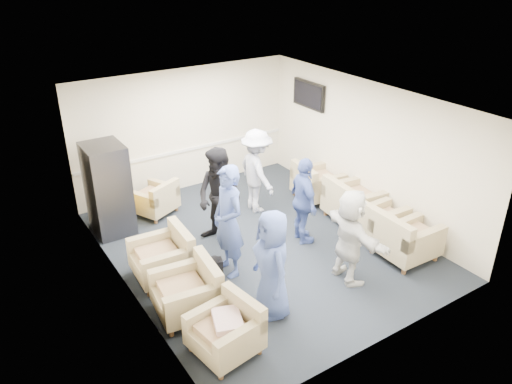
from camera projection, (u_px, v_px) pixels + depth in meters
floor at (261, 244)px, 9.20m from camera, size 6.00×6.00×0.00m
ceiling at (261, 102)px, 8.01m from camera, size 6.00×6.00×0.00m
back_wall at (185, 130)px, 10.87m from camera, size 5.00×0.02×2.70m
front_wall at (391, 260)px, 6.35m from camera, size 5.00×0.02×2.70m
left_wall at (121, 216)px, 7.38m from camera, size 0.02×6.00×2.70m
right_wall at (367, 149)px, 9.83m from camera, size 0.02×6.00×2.70m
chair_rail at (187, 150)px, 11.05m from camera, size 4.98×0.04×0.06m
tv at (309, 95)px, 10.85m from camera, size 0.10×1.00×0.58m
armchair_left_near at (228, 331)px, 6.65m from camera, size 0.92×0.92×0.65m
armchair_left_mid at (190, 293)px, 7.34m from camera, size 0.98×0.98×0.71m
armchair_left_far at (165, 258)px, 8.17m from camera, size 0.94×0.94×0.71m
armchair_right_near at (403, 239)px, 8.66m from camera, size 0.97×0.97×0.76m
armchair_right_midnear at (384, 226)px, 9.10m from camera, size 0.90×0.90×0.71m
armchair_right_midfar at (351, 203)px, 9.89m from camera, size 1.04×1.04×0.75m
armchair_right_far at (315, 184)px, 10.72m from camera, size 0.98×0.98×0.71m
armchair_corner at (156, 200)px, 10.14m from camera, size 1.03×1.03×0.62m
vending_machine at (108, 189)px, 9.30m from camera, size 0.71×0.83×1.75m
backpack at (215, 267)px, 8.17m from camera, size 0.30×0.25×0.43m
pillow at (228, 322)px, 6.56m from camera, size 0.50×0.58×0.14m
person_front_left at (272, 265)px, 7.14m from camera, size 0.69×0.91×1.69m
person_mid_left at (228, 222)px, 8.02m from camera, size 0.46×0.70×1.92m
person_back_left at (220, 198)px, 8.85m from camera, size 1.00×1.10×1.85m
person_back_right at (257, 171)px, 10.06m from camera, size 0.73×1.17×1.74m
person_mid_right at (304, 201)px, 8.97m from camera, size 0.64×1.04×1.65m
person_front_right at (350, 236)px, 7.92m from camera, size 0.66×1.54×1.61m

